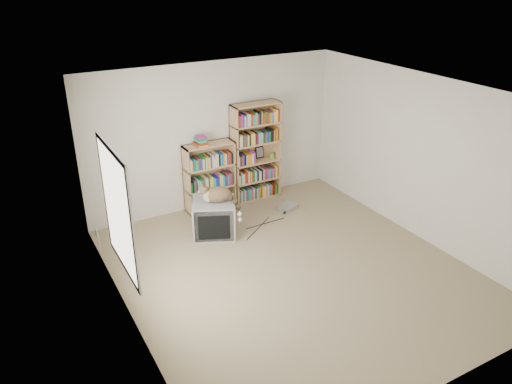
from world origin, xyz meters
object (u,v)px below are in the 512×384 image
crt_tv (214,218)px  bookcase_tall (255,154)px  dvd_player (287,207)px  bookcase_short (209,179)px  cat (221,197)px

crt_tv → bookcase_tall: size_ratio=0.48×
bookcase_tall → dvd_player: bookcase_tall is taller
crt_tv → bookcase_short: 0.97m
crt_tv → dvd_player: bearing=31.0°
cat → bookcase_short: 0.99m
crt_tv → dvd_player: (1.47, 0.16, -0.24)m
crt_tv → bookcase_short: size_ratio=0.71×
bookcase_short → crt_tv: bearing=-110.4°
cat → bookcase_tall: (1.14, 0.95, 0.18)m
crt_tv → cat: size_ratio=1.35×
crt_tv → dvd_player: size_ratio=2.43×
dvd_player → cat: bearing=169.1°
cat → dvd_player: size_ratio=1.80×
crt_tv → cat: (0.09, -0.08, 0.37)m
crt_tv → dvd_player: crt_tv is taller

